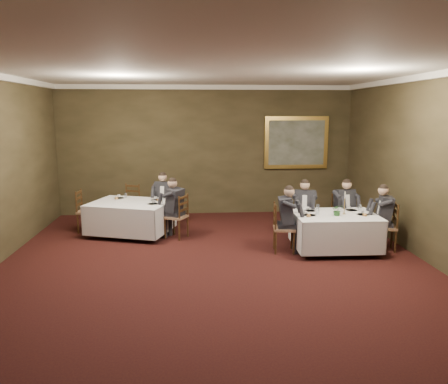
{
  "coord_description": "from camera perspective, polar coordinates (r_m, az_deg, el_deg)",
  "views": [
    {
      "loc": [
        -0.39,
        -6.95,
        2.79
      ],
      "look_at": [
        0.27,
        1.97,
        1.15
      ],
      "focal_mm": 35.0,
      "sensor_mm": 36.0,
      "label": 1
    }
  ],
  "objects": [
    {
      "name": "chair_sec_backleft",
      "position": [
        11.3,
        -12.21,
        -2.65
      ],
      "size": [
        0.57,
        0.56,
        1.0
      ],
      "rotation": [
        0.0,
        0.0,
        2.73
      ],
      "color": "#8C6747",
      "rests_on": "ground"
    },
    {
      "name": "place_setting_table_second",
      "position": [
        10.74,
        -13.27,
        -0.58
      ],
      "size": [
        0.33,
        0.31,
        0.14
      ],
      "color": "white",
      "rests_on": "table_second"
    },
    {
      "name": "chair_main_backright",
      "position": [
        10.12,
        15.22,
        -4.32
      ],
      "size": [
        0.51,
        0.49,
        1.0
      ],
      "rotation": [
        0.0,
        0.0,
        3.33
      ],
      "color": "#8C6747",
      "rests_on": "ground"
    },
    {
      "name": "front_wall",
      "position": [
        2.24,
        6.61,
        -17.38
      ],
      "size": [
        8.0,
        0.1,
        3.5
      ],
      "primitive_type": "cube",
      "color": "#2F2917",
      "rests_on": "ground"
    },
    {
      "name": "chair_sec_endright",
      "position": [
        9.87,
        -6.17,
        -4.37
      ],
      "size": [
        0.58,
        0.59,
        1.0
      ],
      "rotation": [
        0.0,
        0.0,
        1.07
      ],
      "color": "#8C6747",
      "rests_on": "ground"
    },
    {
      "name": "centerpiece",
      "position": [
        8.94,
        14.61,
        -2.25
      ],
      "size": [
        0.25,
        0.23,
        0.24
      ],
      "primitive_type": "imported",
      "rotation": [
        0.0,
        0.0,
        -0.22
      ],
      "color": "#2D5926",
      "rests_on": "table_main"
    },
    {
      "name": "table_second",
      "position": [
        10.26,
        -12.07,
        -3.02
      ],
      "size": [
        2.1,
        1.83,
        0.67
      ],
      "rotation": [
        0.0,
        0.0,
        -0.31
      ],
      "color": "black",
      "rests_on": "ground"
    },
    {
      "name": "diner_main_endleft",
      "position": [
        8.89,
        7.87,
        -4.55
      ],
      "size": [
        0.52,
        0.45,
        1.35
      ],
      "rotation": [
        0.0,
        0.0,
        -1.68
      ],
      "color": "black",
      "rests_on": "chair_main_endleft"
    },
    {
      "name": "chair_main_endleft",
      "position": [
        8.95,
        7.76,
        -5.96
      ],
      "size": [
        0.47,
        0.48,
        1.0
      ],
      "rotation": [
        0.0,
        0.0,
        -1.68
      ],
      "color": "#8C6747",
      "rests_on": "ground"
    },
    {
      "name": "diner_sec_endright",
      "position": [
        9.82,
        -6.25,
        -3.07
      ],
      "size": [
        0.61,
        0.58,
        1.35
      ],
      "rotation": [
        0.0,
        0.0,
        1.07
      ],
      "color": "black",
      "rests_on": "chair_sec_endright"
    },
    {
      "name": "ground",
      "position": [
        7.5,
        -0.95,
        -11.46
      ],
      "size": [
        10.0,
        10.0,
        0.0
      ],
      "primitive_type": "plane",
      "color": "black",
      "rests_on": "ground"
    },
    {
      "name": "chair_sec_backright",
      "position": [
        10.92,
        -7.73,
        -2.96
      ],
      "size": [
        0.54,
        0.53,
        1.0
      ],
      "rotation": [
        0.0,
        0.0,
        2.85
      ],
      "color": "#8C6747",
      "rests_on": "ground"
    },
    {
      "name": "diner_main_endright",
      "position": [
        9.5,
        20.31,
        -4.14
      ],
      "size": [
        0.56,
        0.51,
        1.35
      ],
      "rotation": [
        0.0,
        0.0,
        1.32
      ],
      "color": "black",
      "rests_on": "chair_main_endright"
    },
    {
      "name": "diner_main_backleft",
      "position": [
        9.81,
        10.36,
        -3.2
      ],
      "size": [
        0.49,
        0.55,
        1.35
      ],
      "rotation": [
        0.0,
        0.0,
        2.94
      ],
      "color": "black",
      "rests_on": "chair_main_backleft"
    },
    {
      "name": "place_setting_table_main",
      "position": [
        9.32,
        11.38,
        -2.17
      ],
      "size": [
        0.33,
        0.31,
        0.14
      ],
      "color": "white",
      "rests_on": "table_main"
    },
    {
      "name": "diner_sec_backright",
      "position": [
        10.86,
        -7.78,
        -1.8
      ],
      "size": [
        0.52,
        0.58,
        1.35
      ],
      "rotation": [
        0.0,
        0.0,
        2.85
      ],
      "color": "black",
      "rests_on": "chair_sec_backright"
    },
    {
      "name": "chair_sec_endleft",
      "position": [
        10.83,
        -17.39,
        -3.47
      ],
      "size": [
        0.45,
        0.47,
        1.0
      ],
      "rotation": [
        0.0,
        0.0,
        -1.65
      ],
      "color": "#8C6747",
      "rests_on": "ground"
    },
    {
      "name": "table_main",
      "position": [
        9.16,
        14.28,
        -4.75
      ],
      "size": [
        1.69,
        1.3,
        0.67
      ],
      "rotation": [
        0.0,
        0.0,
        -0.02
      ],
      "color": "black",
      "rests_on": "ground"
    },
    {
      "name": "chair_main_backleft",
      "position": [
        9.88,
        10.32,
        -4.47
      ],
      "size": [
        0.52,
        0.5,
        1.0
      ],
      "rotation": [
        0.0,
        0.0,
        2.94
      ],
      "color": "#8C6747",
      "rests_on": "ground"
    },
    {
      "name": "diner_main_backright",
      "position": [
        10.05,
        15.32,
        -3.08
      ],
      "size": [
        0.48,
        0.55,
        1.35
      ],
      "rotation": [
        0.0,
        0.0,
        3.33
      ],
      "color": "black",
      "rests_on": "chair_main_backright"
    },
    {
      "name": "crown_molding",
      "position": [
        6.99,
        -1.04,
        15.72
      ],
      "size": [
        8.0,
        10.0,
        0.12
      ],
      "color": "white",
      "rests_on": "back_wall"
    },
    {
      "name": "ceiling",
      "position": [
        6.99,
        -1.04,
        16.21
      ],
      "size": [
        8.0,
        10.0,
        0.1
      ],
      "primitive_type": "cube",
      "color": "silver",
      "rests_on": "back_wall"
    },
    {
      "name": "candlestick",
      "position": [
        9.11,
        15.46,
        -1.72
      ],
      "size": [
        0.07,
        0.07,
        0.47
      ],
      "color": "#B68F37",
      "rests_on": "table_main"
    },
    {
      "name": "painting",
      "position": [
        12.26,
        9.41,
        6.38
      ],
      "size": [
        1.76,
        0.09,
        1.43
      ],
      "color": "#E3B853",
      "rests_on": "back_wall"
    },
    {
      "name": "chair_main_endright",
      "position": [
        9.56,
        20.29,
        -5.47
      ],
      "size": [
        0.52,
        0.53,
        1.0
      ],
      "rotation": [
        0.0,
        0.0,
        1.32
      ],
      "color": "#8C6747",
      "rests_on": "ground"
    },
    {
      "name": "back_wall",
      "position": [
        12.0,
        -2.35,
        5.42
      ],
      "size": [
        8.0,
        0.1,
        3.5
      ],
      "primitive_type": "cube",
      "color": "#2F2917",
      "rests_on": "ground"
    }
  ]
}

